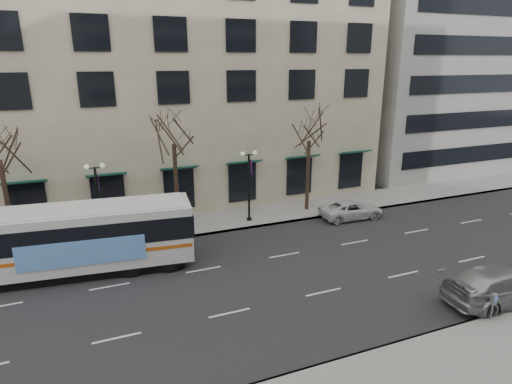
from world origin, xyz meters
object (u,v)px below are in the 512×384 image
lamp_post_left (98,199)px  lamp_post_right (249,183)px  tree_far_mid (173,129)px  pay_station (494,301)px  tree_far_right (310,128)px  city_bus (64,239)px  silver_car (502,285)px  white_pickup (351,209)px

lamp_post_left → lamp_post_right: 10.00m
tree_far_mid → lamp_post_left: size_ratio=1.64×
tree_far_mid → pay_station: size_ratio=6.82×
lamp_post_left → pay_station: lamp_post_left is taller
tree_far_mid → tree_far_right: bearing=-0.0°
lamp_post_right → pay_station: bearing=-70.2°
tree_far_mid → lamp_post_right: 6.41m
tree_far_right → tree_far_mid: bearing=180.0°
city_bus → silver_car: size_ratio=2.33×
lamp_post_left → lamp_post_right: (10.00, 0.00, 0.00)m
tree_far_right → lamp_post_right: 6.11m
tree_far_right → pay_station: bearing=-87.9°
lamp_post_right → pay_station: 16.59m
city_bus → pay_station: 21.29m
silver_car → white_pickup: 12.40m
silver_car → white_pickup: (-0.21, 12.40, -0.22)m
white_pickup → silver_car: bearing=-176.2°
tree_far_mid → silver_car: bearing=-50.1°
tree_far_mid → city_bus: 9.47m
white_pickup → pay_station: 13.61m
lamp_post_right → white_pickup: (7.30, -2.00, -2.29)m
tree_far_mid → lamp_post_left: bearing=-173.1°
tree_far_mid → tree_far_right: 10.01m
city_bus → tree_far_mid: bearing=36.8°
tree_far_mid → pay_station: bearing=-56.6°
lamp_post_right → pay_station: lamp_post_right is taller
tree_far_right → white_pickup: bearing=-48.4°
lamp_post_left → tree_far_right: bearing=2.3°
silver_car → city_bus: bearing=65.1°
tree_far_right → pay_station: size_ratio=6.43×
tree_far_right → lamp_post_right: bearing=-173.1°
tree_far_mid → city_bus: bearing=-149.3°
city_bus → white_pickup: city_bus is taller
lamp_post_left → city_bus: size_ratio=0.37×
lamp_post_left → white_pickup: 17.57m
lamp_post_right → white_pickup: size_ratio=1.10×
pay_station → silver_car: bearing=27.2°
city_bus → pay_station: bearing=-28.1°
lamp_post_left → pay_station: 22.07m
tree_far_right → pay_station: 16.98m
silver_car → white_pickup: silver_car is taller
silver_car → tree_far_right: bearing=13.8°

